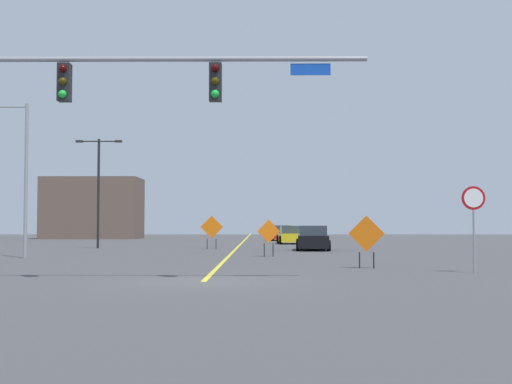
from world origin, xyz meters
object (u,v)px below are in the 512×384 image
object	(u,v)px
construction_sign_right_lane	(366,236)
car_red_near	(282,233)
traffic_signal_assembly	(68,100)
construction_sign_median_near	(212,228)
car_yellow_passing	(292,235)
car_black_approaching	(313,238)
stop_sign	(474,212)
street_lamp_mid_right	(98,183)
construction_sign_right_shoulder	(269,233)
street_lamp_mid_left	(22,171)

from	to	relation	value
construction_sign_right_lane	car_red_near	world-z (taller)	construction_sign_right_lane
traffic_signal_assembly	construction_sign_right_lane	xyz separation A→B (m)	(9.03, 5.64, -3.80)
construction_sign_median_near	car_yellow_passing	xyz separation A→B (m)	(5.47, 10.97, -0.63)
car_black_approaching	stop_sign	bearing A→B (deg)	-78.76
car_red_near	car_black_approaching	xyz separation A→B (m)	(1.10, -23.16, 0.03)
street_lamp_mid_right	construction_sign_right_shoulder	world-z (taller)	street_lamp_mid_right
street_lamp_mid_right	car_yellow_passing	distance (m)	16.46
construction_sign_right_shoulder	street_lamp_mid_right	bearing A→B (deg)	134.47
stop_sign	street_lamp_mid_left	bearing A→B (deg)	152.27
traffic_signal_assembly	stop_sign	distance (m)	12.92
stop_sign	construction_sign_median_near	distance (m)	22.70
traffic_signal_assembly	car_red_near	bearing A→B (deg)	80.86
construction_sign_right_shoulder	car_red_near	distance (m)	31.22
traffic_signal_assembly	stop_sign	size ratio (longest dim) A/B	4.53
street_lamp_mid_left	construction_sign_right_lane	world-z (taller)	street_lamp_mid_left
traffic_signal_assembly	construction_sign_right_shoulder	bearing A→B (deg)	68.10
stop_sign	car_black_approaching	distance (m)	19.16
construction_sign_right_shoulder	street_lamp_mid_left	bearing A→B (deg)	-173.26
traffic_signal_assembly	construction_sign_right_shoulder	distance (m)	15.67
traffic_signal_assembly	construction_sign_right_lane	size ratio (longest dim) A/B	6.75
street_lamp_mid_right	car_red_near	bearing A→B (deg)	58.37
street_lamp_mid_right	car_red_near	xyz separation A→B (m)	(12.42, 20.17, -3.53)
stop_sign	construction_sign_median_near	xyz separation A→B (m)	(-9.87, 20.44, -0.66)
street_lamp_mid_left	construction_sign_right_shoulder	size ratio (longest dim) A/B	4.03
stop_sign	construction_sign_right_lane	xyz separation A→B (m)	(-3.08, 2.28, -0.80)
car_yellow_passing	car_black_approaching	xyz separation A→B (m)	(0.67, -12.65, 0.04)
stop_sign	car_black_approaching	world-z (taller)	stop_sign
traffic_signal_assembly	street_lamp_mid_right	distance (m)	25.63
traffic_signal_assembly	stop_sign	world-z (taller)	traffic_signal_assembly
stop_sign	street_lamp_mid_right	size ratio (longest dim) A/B	0.39
construction_sign_median_near	car_yellow_passing	distance (m)	12.27
car_red_near	car_black_approaching	bearing A→B (deg)	-87.29
construction_sign_right_lane	car_yellow_passing	distance (m)	29.16
stop_sign	construction_sign_right_lane	bearing A→B (deg)	143.53
traffic_signal_assembly	construction_sign_median_near	distance (m)	24.19
construction_sign_right_shoulder	car_red_near	size ratio (longest dim) A/B	0.41
stop_sign	construction_sign_right_lane	world-z (taller)	stop_sign
stop_sign	car_black_approaching	xyz separation A→B (m)	(-3.73, 18.75, -1.25)
construction_sign_right_lane	car_black_approaching	world-z (taller)	construction_sign_right_lane
construction_sign_median_near	traffic_signal_assembly	bearing A→B (deg)	-95.37
traffic_signal_assembly	construction_sign_right_shoulder	size ratio (longest dim) A/B	7.09
traffic_signal_assembly	street_lamp_mid_right	xyz separation A→B (m)	(-5.14, 25.10, -0.76)
car_yellow_passing	construction_sign_right_shoulder	bearing A→B (deg)	-95.64
stop_sign	street_lamp_mid_right	bearing A→B (deg)	128.43
construction_sign_median_near	car_black_approaching	bearing A→B (deg)	-15.36
street_lamp_mid_right	construction_sign_right_lane	world-z (taller)	street_lamp_mid_right
street_lamp_mid_left	construction_sign_median_near	size ratio (longest dim) A/B	3.45
street_lamp_mid_right	car_yellow_passing	world-z (taller)	street_lamp_mid_right
street_lamp_mid_left	construction_sign_right_lane	distance (m)	16.63
traffic_signal_assembly	car_black_approaching	world-z (taller)	traffic_signal_assembly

